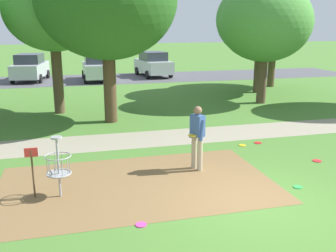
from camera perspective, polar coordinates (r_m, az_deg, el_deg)
ground_plane at (r=8.67m, az=12.97°, el=-11.06°), size 160.00×160.00×0.00m
dirt_tee_pad at (r=9.43m, az=-4.48°, el=-8.54°), size 6.51×3.89×0.01m
disc_golf_basket at (r=8.83m, az=-16.25°, el=-5.50°), size 0.98×0.58×1.39m
player_throwing at (r=10.06m, az=4.33°, el=-1.22°), size 0.45×0.49×1.71m
frisbee_near_basket at (r=12.91m, az=13.12°, el=-2.43°), size 0.24×0.24×0.02m
frisbee_mid_grass at (r=9.72m, az=18.59°, el=-8.52°), size 0.21×0.21×0.02m
frisbee_far_left at (r=11.71m, az=21.11°, el=-4.81°), size 0.24×0.24×0.02m
frisbee_scattered_a at (r=12.55m, az=10.91°, el=-2.81°), size 0.22×0.22×0.02m
frisbee_scattered_b at (r=7.64m, az=-3.99°, el=-14.31°), size 0.22×0.22×0.02m
tree_mid_center at (r=19.40m, az=14.16°, el=14.58°), size 4.36×4.36×5.72m
tree_far_left at (r=17.25m, az=-16.62°, el=16.08°), size 4.04×4.04×6.08m
tree_far_center at (r=22.63m, az=13.58°, el=14.99°), size 4.96×4.96×6.15m
tree_far_right at (r=25.08m, az=15.38°, el=13.85°), size 4.09×4.09×5.38m
parking_lot_strip at (r=28.54m, az=-7.00°, el=6.99°), size 36.00×6.00×0.01m
parked_car_leftmost at (r=28.67m, az=-19.65°, el=8.14°), size 2.43×4.42×1.84m
parked_car_center_left at (r=27.55m, az=-10.43°, el=8.51°), size 1.98×4.20×1.84m
parked_car_center_right at (r=29.49m, az=-2.20°, el=9.12°), size 2.33×4.37×1.84m
gravel_path at (r=13.37m, az=2.32°, el=-1.50°), size 40.00×1.92×0.00m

